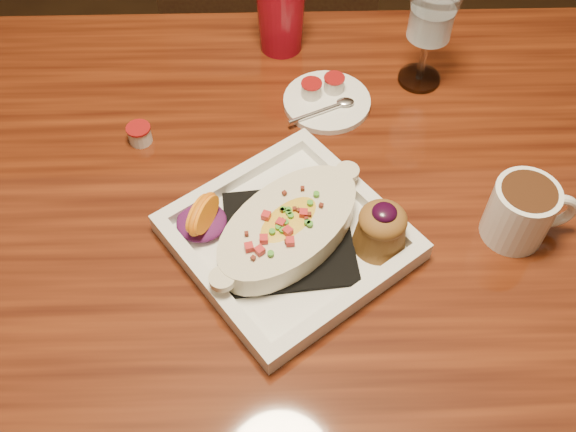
{
  "coord_description": "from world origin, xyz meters",
  "views": [
    {
      "loc": [
        0.01,
        -0.51,
        1.43
      ],
      "look_at": [
        0.02,
        -0.01,
        0.77
      ],
      "focal_mm": 40.0,
      "sensor_mm": 36.0,
      "label": 1
    }
  ],
  "objects_px": {
    "plate": "(297,231)",
    "table": "(272,258)",
    "red_tumbler": "(281,12)",
    "saucer": "(325,99)",
    "goblet": "(432,19)",
    "coffee_mug": "(523,211)",
    "chair_far": "(271,56)"
  },
  "relations": [
    {
      "from": "plate",
      "to": "table",
      "type": "bearing_deg",
      "value": 91.62
    },
    {
      "from": "plate",
      "to": "red_tumbler",
      "type": "distance_m",
      "value": 0.4
    },
    {
      "from": "saucer",
      "to": "red_tumbler",
      "type": "xyz_separation_m",
      "value": [
        -0.06,
        0.14,
        0.06
      ]
    },
    {
      "from": "plate",
      "to": "goblet",
      "type": "relative_size",
      "value": 2.15
    },
    {
      "from": "plate",
      "to": "coffee_mug",
      "type": "bearing_deg",
      "value": -34.03
    },
    {
      "from": "saucer",
      "to": "red_tumbler",
      "type": "bearing_deg",
      "value": 115.03
    },
    {
      "from": "chair_far",
      "to": "plate",
      "type": "xyz_separation_m",
      "value": [
        0.03,
        -0.67,
        0.27
      ]
    },
    {
      "from": "plate",
      "to": "saucer",
      "type": "distance_m",
      "value": 0.27
    },
    {
      "from": "goblet",
      "to": "saucer",
      "type": "distance_m",
      "value": 0.19
    },
    {
      "from": "table",
      "to": "red_tumbler",
      "type": "bearing_deg",
      "value": 86.68
    },
    {
      "from": "chair_far",
      "to": "plate",
      "type": "relative_size",
      "value": 2.6
    },
    {
      "from": "goblet",
      "to": "red_tumbler",
      "type": "height_order",
      "value": "goblet"
    },
    {
      "from": "coffee_mug",
      "to": "red_tumbler",
      "type": "xyz_separation_m",
      "value": [
        -0.3,
        0.39,
        0.02
      ]
    },
    {
      "from": "chair_far",
      "to": "red_tumbler",
      "type": "bearing_deg",
      "value": 94.33
    },
    {
      "from": "saucer",
      "to": "plate",
      "type": "bearing_deg",
      "value": -101.41
    },
    {
      "from": "table",
      "to": "plate",
      "type": "bearing_deg",
      "value": -51.93
    },
    {
      "from": "coffee_mug",
      "to": "plate",
      "type": "bearing_deg",
      "value": -178.69
    },
    {
      "from": "chair_far",
      "to": "red_tumbler",
      "type": "xyz_separation_m",
      "value": [
        0.02,
        -0.27,
        0.31
      ]
    },
    {
      "from": "coffee_mug",
      "to": "saucer",
      "type": "distance_m",
      "value": 0.34
    },
    {
      "from": "chair_far",
      "to": "goblet",
      "type": "distance_m",
      "value": 0.56
    },
    {
      "from": "goblet",
      "to": "red_tumbler",
      "type": "relative_size",
      "value": 1.25
    },
    {
      "from": "red_tumbler",
      "to": "chair_far",
      "type": "bearing_deg",
      "value": 94.33
    },
    {
      "from": "chair_far",
      "to": "goblet",
      "type": "xyz_separation_m",
      "value": [
        0.24,
        -0.36,
        0.36
      ]
    },
    {
      "from": "saucer",
      "to": "coffee_mug",
      "type": "bearing_deg",
      "value": -47.02
    },
    {
      "from": "coffee_mug",
      "to": "red_tumbler",
      "type": "distance_m",
      "value": 0.49
    },
    {
      "from": "saucer",
      "to": "table",
      "type": "bearing_deg",
      "value": -111.43
    },
    {
      "from": "goblet",
      "to": "saucer",
      "type": "bearing_deg",
      "value": -161.82
    },
    {
      "from": "saucer",
      "to": "chair_far",
      "type": "bearing_deg",
      "value": 101.72
    },
    {
      "from": "chair_far",
      "to": "coffee_mug",
      "type": "xyz_separation_m",
      "value": [
        0.32,
        -0.66,
        0.29
      ]
    },
    {
      "from": "table",
      "to": "goblet",
      "type": "xyz_separation_m",
      "value": [
        0.24,
        0.27,
        0.21
      ]
    },
    {
      "from": "chair_far",
      "to": "saucer",
      "type": "distance_m",
      "value": 0.49
    },
    {
      "from": "table",
      "to": "chair_far",
      "type": "distance_m",
      "value": 0.65
    }
  ]
}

